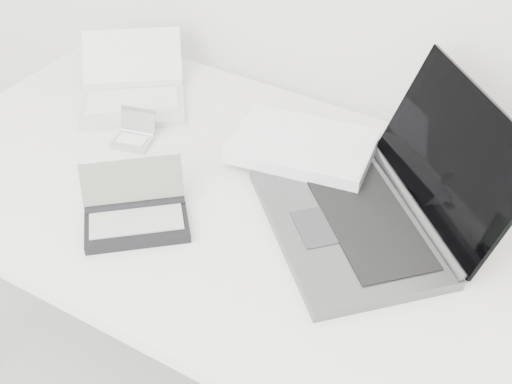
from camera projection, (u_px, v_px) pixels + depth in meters
The scene contains 5 objects.
desk at pixel (279, 227), 1.43m from camera, with size 1.60×0.80×0.73m.
laptop_large at pixel (352, 184), 1.40m from camera, with size 0.66×0.56×0.26m.
netbook_open_white at pixel (133, 92), 1.70m from camera, with size 0.37×0.38×0.11m.
pda_silver at pixel (134, 136), 1.58m from camera, with size 0.10×0.10×0.07m.
palmtop_charcoal at pixel (136, 215), 1.36m from camera, with size 0.24×0.24×0.10m.
Camera 1 is at (0.51, 0.62, 1.65)m, focal length 50.00 mm.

